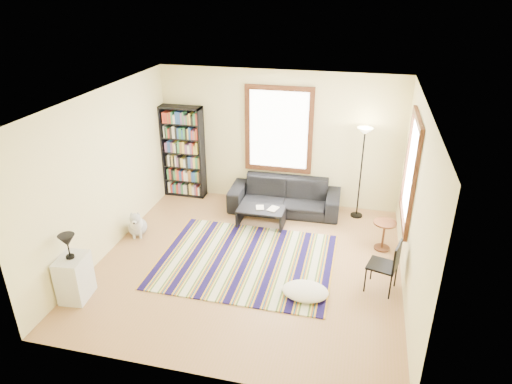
% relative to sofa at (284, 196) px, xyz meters
% --- Properties ---
extents(floor, '(5.00, 5.00, 0.10)m').
position_rel_sofa_xyz_m(floor, '(-0.23, -2.05, -0.38)').
color(floor, '#A06E49').
rests_on(floor, ground).
extents(ceiling, '(5.00, 5.00, 0.10)m').
position_rel_sofa_xyz_m(ceiling, '(-0.23, -2.05, 2.52)').
color(ceiling, white).
rests_on(ceiling, floor).
extents(wall_back, '(5.00, 0.10, 2.80)m').
position_rel_sofa_xyz_m(wall_back, '(-0.23, 0.50, 1.07)').
color(wall_back, beige).
rests_on(wall_back, floor).
extents(wall_front, '(5.00, 0.10, 2.80)m').
position_rel_sofa_xyz_m(wall_front, '(-0.23, -4.60, 1.07)').
color(wall_front, beige).
rests_on(wall_front, floor).
extents(wall_left, '(0.10, 5.00, 2.80)m').
position_rel_sofa_xyz_m(wall_left, '(-2.78, -2.05, 1.07)').
color(wall_left, beige).
rests_on(wall_left, floor).
extents(wall_right, '(0.10, 5.00, 2.80)m').
position_rel_sofa_xyz_m(wall_right, '(2.32, -2.05, 1.07)').
color(wall_right, beige).
rests_on(wall_right, floor).
extents(window_back, '(1.20, 0.06, 1.60)m').
position_rel_sofa_xyz_m(window_back, '(-0.23, 0.42, 1.27)').
color(window_back, white).
rests_on(window_back, wall_back).
extents(window_right, '(0.06, 1.20, 1.60)m').
position_rel_sofa_xyz_m(window_right, '(2.24, -1.25, 1.27)').
color(window_right, white).
rests_on(window_right, wall_right).
extents(rug, '(2.94, 2.35, 0.02)m').
position_rel_sofa_xyz_m(rug, '(-0.30, -2.02, -0.32)').
color(rug, '#120C3E').
rests_on(rug, floor).
extents(sofa, '(0.94, 2.27, 0.66)m').
position_rel_sofa_xyz_m(sofa, '(0.00, 0.00, 0.00)').
color(sofa, black).
rests_on(sofa, floor).
extents(bookshelf, '(0.90, 0.30, 2.00)m').
position_rel_sofa_xyz_m(bookshelf, '(-2.28, 0.27, 0.67)').
color(bookshelf, black).
rests_on(bookshelf, floor).
extents(coffee_table, '(1.02, 0.81, 0.36)m').
position_rel_sofa_xyz_m(coffee_table, '(-0.33, -0.73, -0.15)').
color(coffee_table, black).
rests_on(coffee_table, floor).
extents(book_a, '(0.23, 0.20, 0.02)m').
position_rel_sofa_xyz_m(book_a, '(-0.43, -0.73, 0.04)').
color(book_a, beige).
rests_on(book_a, coffee_table).
extents(book_b, '(0.23, 0.27, 0.02)m').
position_rel_sofa_xyz_m(book_b, '(-0.18, -0.68, 0.04)').
color(book_b, beige).
rests_on(book_b, coffee_table).
extents(floor_cushion, '(0.76, 0.60, 0.18)m').
position_rel_sofa_xyz_m(floor_cushion, '(0.82, -2.72, -0.24)').
color(floor_cushion, silver).
rests_on(floor_cushion, floor).
extents(floor_lamp, '(0.32, 0.32, 1.86)m').
position_rel_sofa_xyz_m(floor_lamp, '(1.48, 0.10, 0.60)').
color(floor_lamp, black).
rests_on(floor_lamp, floor).
extents(side_table, '(0.52, 0.52, 0.54)m').
position_rel_sofa_xyz_m(side_table, '(1.97, -1.06, -0.06)').
color(side_table, '#4C2113').
rests_on(side_table, floor).
extents(folding_chair, '(0.51, 0.50, 0.86)m').
position_rel_sofa_xyz_m(folding_chair, '(1.92, -2.28, 0.10)').
color(folding_chair, black).
rests_on(folding_chair, floor).
extents(white_cabinet, '(0.43, 0.54, 0.70)m').
position_rel_sofa_xyz_m(white_cabinet, '(-2.53, -3.55, 0.02)').
color(white_cabinet, silver).
rests_on(white_cabinet, floor).
extents(table_lamp, '(0.26, 0.26, 0.38)m').
position_rel_sofa_xyz_m(table_lamp, '(-2.53, -3.55, 0.56)').
color(table_lamp, black).
rests_on(table_lamp, white_cabinet).
extents(dog, '(0.52, 0.62, 0.52)m').
position_rel_sofa_xyz_m(dog, '(-2.50, -1.62, -0.07)').
color(dog, silver).
rests_on(dog, floor).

